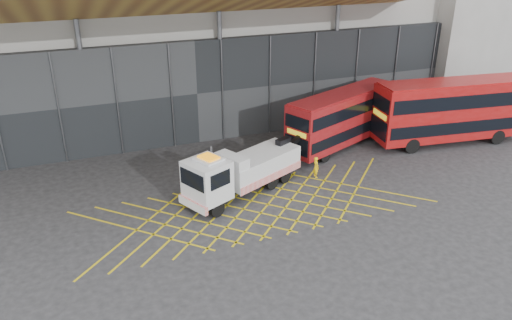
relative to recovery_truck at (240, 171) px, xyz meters
name	(u,v)px	position (x,y,z in m)	size (l,w,h in m)	color
ground_plane	(218,214)	(-2.11, -1.91, -1.62)	(120.00, 120.00, 0.00)	#242426
road_markings	(256,207)	(0.29, -1.91, -1.61)	(21.56, 7.16, 0.01)	gold
construction_building	(171,14)	(-0.19, 16.48, 7.36)	(55.00, 23.97, 18.00)	gray
recovery_truck	(240,171)	(0.00, 0.00, 0.00)	(9.66, 5.73, 3.50)	black
bus_towed	(343,117)	(10.05, 4.68, 0.78)	(10.74, 6.31, 4.33)	maroon
bus_second	(452,109)	(18.28, 2.20, 1.16)	(12.56, 4.39, 5.01)	maroon
worker	(316,167)	(5.59, 0.43, -0.88)	(0.54, 0.35, 1.48)	yellow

